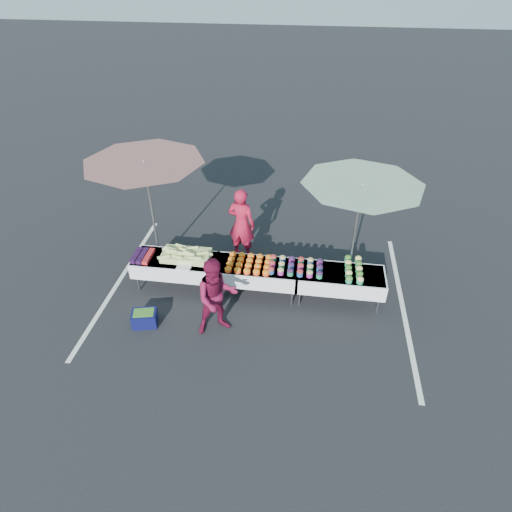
# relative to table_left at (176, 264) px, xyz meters

# --- Properties ---
(ground) EXTENTS (80.00, 80.00, 0.00)m
(ground) POSITION_rel_table_left_xyz_m (1.80, 0.00, -0.58)
(ground) COLOR black
(stripe_left) EXTENTS (0.10, 5.00, 0.00)m
(stripe_left) POSITION_rel_table_left_xyz_m (-1.40, 0.00, -0.58)
(stripe_left) COLOR silver
(stripe_left) RESTS_ON ground
(stripe_right) EXTENTS (0.10, 5.00, 0.00)m
(stripe_right) POSITION_rel_table_left_xyz_m (5.00, 0.00, -0.58)
(stripe_right) COLOR silver
(stripe_right) RESTS_ON ground
(table_left) EXTENTS (1.86, 0.81, 0.75)m
(table_left) POSITION_rel_table_left_xyz_m (0.00, 0.00, 0.00)
(table_left) COLOR white
(table_left) RESTS_ON ground
(table_center) EXTENTS (1.86, 0.81, 0.75)m
(table_center) POSITION_rel_table_left_xyz_m (1.80, 0.00, 0.00)
(table_center) COLOR white
(table_center) RESTS_ON ground
(table_right) EXTENTS (1.86, 0.81, 0.75)m
(table_right) POSITION_rel_table_left_xyz_m (3.60, 0.00, 0.00)
(table_right) COLOR white
(table_right) RESTS_ON ground
(berry_punnets) EXTENTS (0.40, 0.54, 0.08)m
(berry_punnets) POSITION_rel_table_left_xyz_m (-0.71, -0.06, 0.21)
(berry_punnets) COLOR black
(berry_punnets) RESTS_ON table_left
(corn_pile) EXTENTS (1.16, 0.57, 0.26)m
(corn_pile) POSITION_rel_table_left_xyz_m (0.25, 0.04, 0.26)
(corn_pile) COLOR #99B55D
(corn_pile) RESTS_ON table_left
(plastic_bags) EXTENTS (0.30, 0.25, 0.05)m
(plastic_bags) POSITION_rel_table_left_xyz_m (0.30, -0.30, 0.19)
(plastic_bags) COLOR white
(plastic_bags) RESTS_ON table_left
(carrot_bowls) EXTENTS (0.95, 0.69, 0.11)m
(carrot_bowls) POSITION_rel_table_left_xyz_m (1.65, -0.01, 0.22)
(carrot_bowls) COLOR #FF4B1C
(carrot_bowls) RESTS_ON table_center
(potato_cups) EXTENTS (1.14, 0.58, 0.16)m
(potato_cups) POSITION_rel_table_left_xyz_m (2.65, 0.00, 0.25)
(potato_cups) COLOR #235AA5
(potato_cups) RESTS_ON table_right
(bean_baskets) EXTENTS (0.36, 0.86, 0.15)m
(bean_baskets) POSITION_rel_table_left_xyz_m (3.86, 0.08, 0.24)
(bean_baskets) COLOR #228A58
(bean_baskets) RESTS_ON table_right
(vendor) EXTENTS (0.75, 0.58, 1.84)m
(vendor) POSITION_rel_table_left_xyz_m (1.26, 1.35, 0.34)
(vendor) COLOR #A3122D
(vendor) RESTS_ON ground
(customer) EXTENTS (1.02, 0.93, 1.70)m
(customer) POSITION_rel_table_left_xyz_m (1.21, -1.23, 0.27)
(customer) COLOR maroon
(customer) RESTS_ON ground
(umbrella_left) EXTENTS (2.81, 2.81, 2.66)m
(umbrella_left) POSITION_rel_table_left_xyz_m (-0.70, 0.80, 1.83)
(umbrella_left) COLOR black
(umbrella_left) RESTS_ON ground
(umbrella_right) EXTENTS (2.70, 2.70, 2.52)m
(umbrella_right) POSITION_rel_table_left_xyz_m (3.83, 0.67, 1.70)
(umbrella_right) COLOR black
(umbrella_right) RESTS_ON ground
(storage_bin) EXTENTS (0.56, 0.46, 0.32)m
(storage_bin) POSITION_rel_table_left_xyz_m (-0.30, -1.31, -0.42)
(storage_bin) COLOR #0D0F41
(storage_bin) RESTS_ON ground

